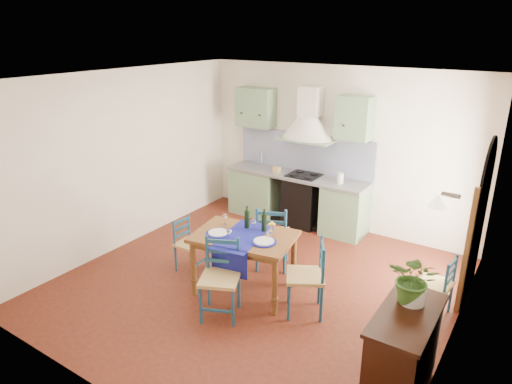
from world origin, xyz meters
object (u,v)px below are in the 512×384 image
potted_plant (414,279)px  dining_table (244,242)px  chair_near (220,278)px  sideboard (402,352)px

potted_plant → dining_table: bearing=166.9°
chair_near → sideboard: bearing=-3.1°
dining_table → sideboard: dining_table is taller
sideboard → dining_table: bearing=162.5°
dining_table → potted_plant: size_ratio=2.88×
chair_near → sideboard: chair_near is taller
dining_table → potted_plant: potted_plant is taller
sideboard → chair_near: bearing=176.9°
sideboard → potted_plant: potted_plant is taller
chair_near → potted_plant: (2.23, 0.07, 0.68)m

